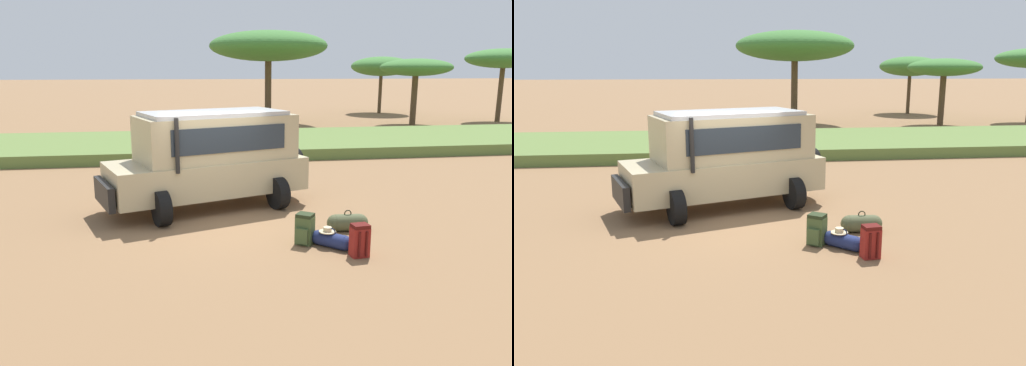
# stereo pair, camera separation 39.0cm
# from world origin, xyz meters

# --- Properties ---
(ground_plane) EXTENTS (320.00, 320.00, 0.00)m
(ground_plane) POSITION_xyz_m (0.00, 0.00, 0.00)
(ground_plane) COLOR olive
(grass_bank) EXTENTS (120.00, 7.00, 0.44)m
(grass_bank) POSITION_xyz_m (0.00, 10.72, 0.22)
(grass_bank) COLOR #5B7538
(grass_bank) RESTS_ON ground_plane
(safari_vehicle) EXTENTS (5.44, 3.67, 2.44)m
(safari_vehicle) POSITION_xyz_m (-0.08, 1.24, 1.29)
(safari_vehicle) COLOR tan
(safari_vehicle) RESTS_ON ground_plane
(backpack_beside_front_wheel) EXTENTS (0.36, 0.38, 0.64)m
(backpack_beside_front_wheel) POSITION_xyz_m (2.43, -2.71, 0.31)
(backpack_beside_front_wheel) COLOR maroon
(backpack_beside_front_wheel) RESTS_ON ground_plane
(backpack_cluster_center) EXTENTS (0.45, 0.46, 0.64)m
(backpack_cluster_center) POSITION_xyz_m (1.58, -1.89, 0.31)
(backpack_cluster_center) COLOR #42562D
(backpack_cluster_center) RESTS_ON ground_plane
(duffel_bag_low_black_case) EXTENTS (0.72, 0.72, 0.40)m
(duffel_bag_low_black_case) POSITION_xyz_m (2.06, -2.17, 0.16)
(duffel_bag_low_black_case) COLOR navy
(duffel_bag_low_black_case) RESTS_ON ground_plane
(duffel_bag_soft_canvas) EXTENTS (0.91, 0.42, 0.48)m
(duffel_bag_soft_canvas) POSITION_xyz_m (2.72, -1.22, 0.19)
(duffel_bag_soft_canvas) COLOR #4C5133
(duffel_bag_soft_canvas) RESTS_ON ground_plane
(acacia_tree_left_mid) EXTENTS (7.39, 6.91, 5.79)m
(acacia_tree_left_mid) POSITION_xyz_m (4.90, 20.50, 4.83)
(acacia_tree_left_mid) COLOR brown
(acacia_tree_left_mid) RESTS_ON ground_plane
(acacia_tree_centre_back) EXTENTS (4.40, 4.45, 4.08)m
(acacia_tree_centre_back) POSITION_xyz_m (13.85, 18.53, 3.51)
(acacia_tree_centre_back) COLOR brown
(acacia_tree_centre_back) RESTS_ON ground_plane
(acacia_tree_right_mid) EXTENTS (4.66, 5.04, 4.39)m
(acacia_tree_right_mid) POSITION_xyz_m (15.06, 26.80, 3.63)
(acacia_tree_right_mid) COLOR brown
(acacia_tree_right_mid) RESTS_ON ground_plane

